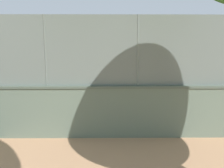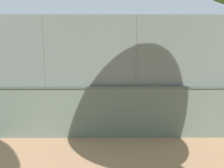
% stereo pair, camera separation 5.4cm
% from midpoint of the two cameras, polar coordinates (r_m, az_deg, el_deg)
% --- Properties ---
extents(ground_plane, '(260.00, 260.00, 0.00)m').
position_cam_midpoint_polar(ground_plane, '(19.20, 4.58, -0.12)').
color(ground_plane, tan).
extents(perimeter_wall, '(25.26, 0.83, 1.83)m').
position_cam_midpoint_polar(perimeter_wall, '(8.97, 26.41, -6.03)').
color(perimeter_wall, slate).
rests_on(perimeter_wall, ground_plane).
extents(player_crossing_court, '(1.25, 0.73, 1.63)m').
position_cam_midpoint_polar(player_crossing_court, '(10.68, 1.00, -2.46)').
color(player_crossing_court, '#B2B2B2').
rests_on(player_crossing_court, ground_plane).
extents(player_baseline_waiting, '(0.91, 0.65, 1.53)m').
position_cam_midpoint_polar(player_baseline_waiting, '(12.88, -15.89, -1.11)').
color(player_baseline_waiting, black).
rests_on(player_baseline_waiting, ground_plane).
extents(sports_ball, '(0.09, 0.09, 0.09)m').
position_cam_midpoint_polar(sports_ball, '(10.35, 7.57, -8.20)').
color(sports_ball, orange).
rests_on(sports_ball, ground_plane).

